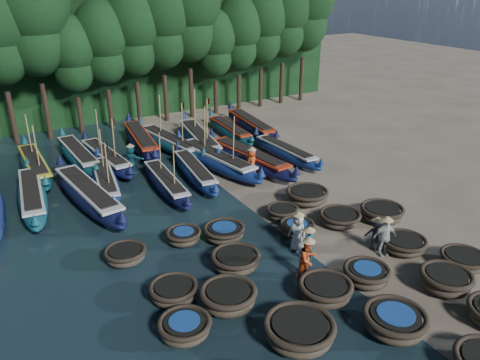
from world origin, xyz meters
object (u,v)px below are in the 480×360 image
long_boat_6 (216,160)px  long_boat_12 (106,158)px  coracle_19 (382,213)px  fisherman_1 (308,242)px  coracle_8 (446,280)px  fisherman_3 (376,233)px  long_boat_4 (166,183)px  coracle_6 (299,331)px  fisherman_0 (298,231)px  coracle_21 (184,236)px  coracle_18 (340,218)px  coracle_24 (307,195)px  coracle_22 (224,232)px  coracle_23 (282,212)px  long_boat_3 (105,181)px  fisherman_4 (385,236)px  long_boat_17 (251,125)px  fisherman_5 (131,158)px  coracle_16 (236,260)px  coracle_13 (367,274)px  coracle_17 (297,228)px  long_boat_16 (230,130)px  fisherman_6 (252,162)px  coracle_20 (125,255)px  long_boat_13 (141,140)px  long_boat_14 (170,143)px  long_boat_11 (78,155)px  long_boat_1 (32,196)px  coracle_12 (325,290)px  long_boat_10 (35,166)px  long_boat_2 (88,195)px  long_boat_5 (195,171)px  fisherman_2 (308,258)px  long_boat_15 (199,139)px  long_boat_7 (249,158)px  coracle_7 (395,321)px  coracle_14 (404,244)px

long_boat_6 → long_boat_12: size_ratio=1.09×
coracle_19 → fisherman_1: bearing=-169.8°
coracle_8 → fisherman_3: (-0.18, 3.51, 0.34)m
long_boat_4 → fisherman_3: 11.76m
coracle_6 → fisherman_0: bearing=54.0°
coracle_21 → fisherman_3: 8.48m
coracle_18 → coracle_24: 2.69m
coracle_22 → coracle_23: (3.45, 0.32, -0.04)m
long_boat_3 → fisherman_4: (8.46, -12.73, 0.43)m
long_boat_17 → fisherman_5: size_ratio=4.39×
coracle_6 → coracle_16: (0.29, 4.69, -0.05)m
long_boat_12 → fisherman_5: (1.07, -1.90, 0.37)m
coracle_13 → coracle_17: size_ratio=1.16×
coracle_17 → long_boat_16: bearing=72.9°
long_boat_16 → fisherman_6: size_ratio=3.67×
coracle_13 → coracle_20: size_ratio=1.02×
coracle_24 → long_boat_6: size_ratio=0.26×
coracle_6 → fisherman_6: fisherman_6 is taller
long_boat_13 → long_boat_14: (1.56, -1.43, -0.02)m
coracle_19 → long_boat_14: (-5.12, 14.60, 0.15)m
long_boat_12 → long_boat_14: 4.59m
long_boat_11 → fisherman_6: size_ratio=4.12×
long_boat_1 → fisherman_4: size_ratio=4.10×
coracle_12 → coracle_18: bearing=43.4°
long_boat_14 → long_boat_4: bearing=-123.2°
long_boat_3 → long_boat_10: long_boat_10 is taller
coracle_21 → long_boat_6: bearing=52.9°
long_boat_16 → long_boat_17: size_ratio=0.85×
long_boat_10 → fisherman_1: (8.43, -15.80, 0.33)m
coracle_16 → long_boat_2: (-3.74, 8.96, 0.18)m
long_boat_1 → long_boat_16: long_boat_1 is taller
coracle_12 → long_boat_10: size_ratio=0.25×
coracle_19 → long_boat_5: bearing=121.6°
long_boat_16 → long_boat_3: bearing=-152.5°
long_boat_2 → long_boat_3: bearing=41.9°
long_boat_4 → fisherman_2: bearing=-76.9°
long_boat_15 → fisherman_3: size_ratio=5.27×
fisherman_1 → fisherman_6: bearing=-106.6°
long_boat_7 → long_boat_13: 8.25m
long_boat_1 → coracle_12: bearing=-54.1°
fisherman_4 → fisherman_6: bearing=110.8°
coracle_7 → long_boat_4: bearing=99.1°
coracle_19 → long_boat_14: 15.47m
coracle_14 → long_boat_12: size_ratio=0.24×
long_boat_12 → fisherman_0: long_boat_12 is taller
coracle_17 → long_boat_12: long_boat_12 is taller
long_boat_10 → long_boat_12: long_boat_10 is taller
coracle_17 → fisherman_0: size_ratio=0.84×
coracle_24 → long_boat_2: size_ratio=0.25×
long_boat_13 → fisherman_3: 18.32m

